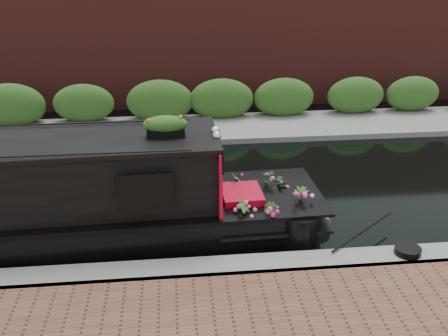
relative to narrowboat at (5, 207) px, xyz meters
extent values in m
plane|color=black|center=(2.63, 1.82, -0.82)|extent=(80.00, 80.00, 0.00)
cube|color=slate|center=(2.63, -1.48, -0.82)|extent=(40.00, 0.60, 0.50)
cube|color=slate|center=(2.63, 6.02, -0.82)|extent=(40.00, 2.40, 0.34)
cube|color=#2B551C|center=(2.63, 6.92, -0.82)|extent=(40.00, 1.10, 2.80)
cube|color=#5C221F|center=(2.63, 9.02, -0.82)|extent=(40.00, 1.00, 8.00)
cube|color=#BB0721|center=(4.02, 0.00, 0.57)|extent=(0.12, 1.71, 1.32)
cube|color=black|center=(2.72, -0.87, 0.65)|extent=(0.88, 0.06, 0.54)
cube|color=#BB0721|center=(4.53, 0.00, -0.13)|extent=(0.81, 0.90, 0.49)
sphere|color=silver|center=(4.03, -0.14, 1.34)|extent=(0.18, 0.18, 0.18)
sphere|color=silver|center=(4.03, 0.14, 1.34)|extent=(0.18, 0.18, 0.18)
cube|color=black|center=(3.10, 0.00, 1.38)|extent=(0.70, 0.27, 0.14)
ellipsoid|color=orange|center=(3.10, 0.00, 1.57)|extent=(0.76, 0.27, 0.23)
imported|color=#2E6120|center=(4.47, -0.63, -0.07)|extent=(0.38, 0.39, 0.62)
imported|color=#2E6120|center=(4.97, -0.70, -0.11)|extent=(0.36, 0.38, 0.54)
imported|color=#2E6120|center=(5.31, 0.47, -0.09)|extent=(0.66, 0.62, 0.58)
imported|color=#2E6120|center=(5.65, -0.22, -0.08)|extent=(0.47, 0.47, 0.60)
imported|color=#2E6120|center=(4.47, 0.59, -0.06)|extent=(0.27, 0.36, 0.64)
cylinder|color=brown|center=(6.21, 0.00, -0.67)|extent=(0.30, 0.33, 0.30)
cylinder|color=black|center=(7.37, -1.46, -0.51)|extent=(0.47, 0.47, 0.12)
camera|label=1|loc=(3.28, -8.68, 4.56)|focal=40.00mm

